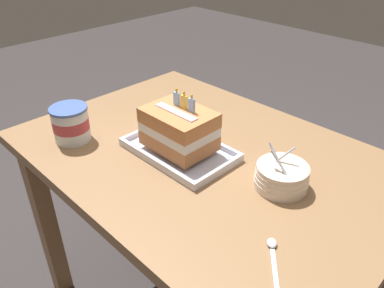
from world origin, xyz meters
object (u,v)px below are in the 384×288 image
(birthday_cake, at_px, (179,129))
(bowl_stack, at_px, (282,176))
(ice_cream_tub, at_px, (71,124))
(foil_tray, at_px, (179,151))
(serving_spoon_near_tray, at_px, (273,251))

(birthday_cake, bearing_deg, bowl_stack, 14.05)
(ice_cream_tub, bearing_deg, foil_tray, 31.87)
(foil_tray, distance_m, bowl_stack, 0.31)
(birthday_cake, bearing_deg, foil_tray, -90.00)
(bowl_stack, relative_size, ice_cream_tub, 1.23)
(foil_tray, height_order, birthday_cake, birthday_cake)
(birthday_cake, relative_size, bowl_stack, 1.40)
(birthday_cake, xyz_separation_m, ice_cream_tub, (-0.29, -0.18, -0.03))
(foil_tray, xyz_separation_m, serving_spoon_near_tray, (0.42, -0.13, -0.00))
(serving_spoon_near_tray, bearing_deg, ice_cream_tub, -175.67)
(birthday_cake, height_order, bowl_stack, birthday_cake)
(birthday_cake, relative_size, ice_cream_tub, 1.72)
(serving_spoon_near_tray, bearing_deg, foil_tray, 163.10)
(bowl_stack, bearing_deg, foil_tray, -165.93)
(ice_cream_tub, bearing_deg, birthday_cake, 31.88)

